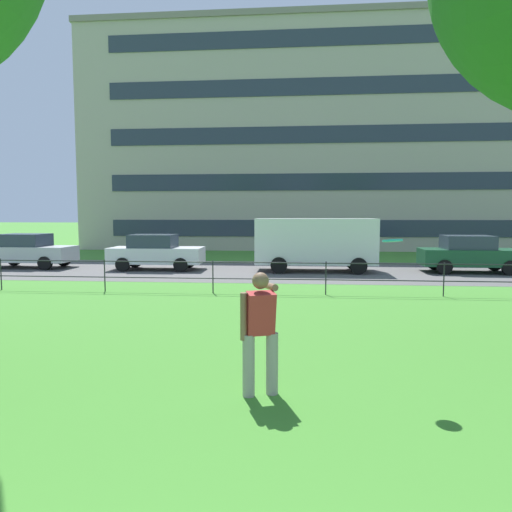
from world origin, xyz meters
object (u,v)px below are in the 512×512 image
Objects in this scene: frisbee at (393,241)px; car_white_left at (156,252)px; car_silver_far_right at (28,251)px; car_dark_green_right at (470,254)px; apartment_building_background at (307,145)px; person_thrower at (260,329)px; panel_van_center at (316,241)px.

frisbee reaches higher than car_white_left.
car_silver_far_right is at bearing 177.86° from car_white_left.
car_white_left is 13.28m from car_dark_green_right.
apartment_building_background is (6.80, 16.81, 7.02)m from car_white_left.
person_thrower is 14.94m from car_white_left.
apartment_building_background reaches higher than person_thrower.
apartment_building_background is at bearing 87.91° from person_thrower.
apartment_building_background reaches higher than car_silver_far_right.
apartment_building_background reaches higher than panel_van_center.
person_thrower reaches higher than car_white_left.
person_thrower is 0.40× the size of car_dark_green_right.
apartment_building_background reaches higher than car_dark_green_right.
car_silver_far_right is 12.95m from panel_van_center.
panel_van_center is at bearing 92.25° from frisbee.
car_silver_far_right is (-11.70, 14.04, -0.11)m from person_thrower.
frisbee is 19.16m from car_silver_far_right.
person_thrower is 13.90m from panel_van_center.
panel_van_center is at bearing 0.20° from car_white_left.
car_white_left and car_dark_green_right have the same top height.
car_silver_far_right is 0.13× the size of apartment_building_background.
car_white_left is 1.00× the size of car_dark_green_right.
frisbee is 15.33m from car_white_left.
person_thrower is at bearing -50.18° from car_silver_far_right.
car_white_left is 0.81× the size of panel_van_center.
frisbee is at bearing -87.75° from panel_van_center.
panel_van_center is at bearing -89.57° from apartment_building_background.
car_dark_green_right is 0.13× the size of apartment_building_background.
person_thrower is 18.28m from car_silver_far_right.
car_dark_green_right is at bearing -0.21° from car_silver_far_right.
person_thrower reaches higher than car_dark_green_right.
car_silver_far_right and car_dark_green_right have the same top height.
panel_van_center is 1.23× the size of car_dark_green_right.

